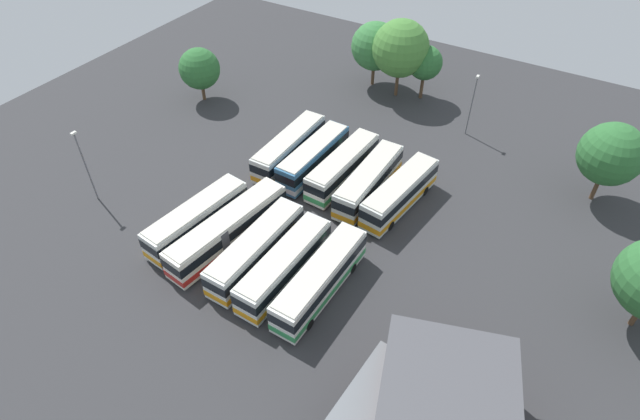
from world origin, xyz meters
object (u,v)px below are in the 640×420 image
(bus_row0_slot2, at_px, (256,249))
(bus_row1_slot2, at_px, (343,167))
(bus_row0_slot3, at_px, (228,230))
(tree_northwest, at_px, (375,46))
(tree_east_edge, at_px, (199,69))
(lamp_post_near_entrance, at_px, (85,164))
(tree_south_edge, at_px, (401,48))
(tree_north_edge, at_px, (611,154))
(bus_row1_slot4, at_px, (289,148))
(bus_row1_slot0, at_px, (400,193))
(tree_west_edge, at_px, (425,63))
(bus_row0_slot0, at_px, (320,279))
(bus_row1_slot3, at_px, (313,157))
(bus_row0_slot4, at_px, (197,219))
(bus_row1_slot1, at_px, (369,181))
(bus_row0_slot1, at_px, (284,266))
(lamp_post_mid_lot, at_px, (472,103))

(bus_row0_slot2, bearing_deg, bus_row1_slot2, -2.77)
(bus_row0_slot3, xyz_separation_m, tree_northwest, (35.26, 2.44, 3.79))
(tree_east_edge, relative_size, tree_northwest, 0.81)
(bus_row0_slot2, distance_m, bus_row0_slot3, 3.85)
(lamp_post_near_entrance, relative_size, tree_south_edge, 0.81)
(bus_row0_slot3, distance_m, tree_north_edge, 38.36)
(bus_row1_slot4, height_order, tree_northwest, tree_northwest)
(bus_row0_slot2, bearing_deg, bus_row1_slot0, -29.31)
(lamp_post_near_entrance, xyz_separation_m, tree_north_edge, (27.16, -44.89, 1.14))
(tree_northwest, bearing_deg, tree_west_edge, -89.75)
(bus_row0_slot0, relative_size, bus_row1_slot3, 1.06)
(bus_row0_slot0, height_order, bus_row0_slot4, same)
(bus_row0_slot0, relative_size, bus_row1_slot1, 1.04)
(bus_row0_slot4, relative_size, tree_west_edge, 1.59)
(bus_row0_slot2, xyz_separation_m, bus_row1_slot4, (14.79, 6.20, -0.00))
(lamp_post_near_entrance, xyz_separation_m, tree_south_edge, (36.23, -17.86, 2.11))
(bus_row0_slot4, bearing_deg, tree_northwest, -1.70)
(bus_row0_slot4, distance_m, bus_row1_slot1, 17.99)
(bus_row1_slot3, height_order, tree_north_edge, tree_north_edge)
(bus_row0_slot1, xyz_separation_m, bus_row1_slot3, (14.93, 6.19, -0.00))
(bus_row0_slot3, height_order, bus_row0_slot4, same)
(bus_row0_slot3, bearing_deg, lamp_post_near_entrance, 97.06)
(tree_west_edge, distance_m, tree_north_edge, 25.91)
(bus_row1_slot2, height_order, tree_north_edge, tree_north_edge)
(bus_row1_slot4, bearing_deg, tree_south_edge, -11.46)
(bus_row0_slot0, relative_size, tree_south_edge, 1.13)
(bus_row1_slot2, xyz_separation_m, lamp_post_mid_lot, (15.88, -8.56, 2.49))
(bus_row0_slot3, bearing_deg, bus_row1_slot0, -41.12)
(lamp_post_mid_lot, bearing_deg, bus_row0_slot4, 151.38)
(bus_row1_slot3, xyz_separation_m, tree_south_edge, (20.27, -0.76, 4.87))
(bus_row1_slot2, height_order, tree_south_edge, tree_south_edge)
(bus_row0_slot4, bearing_deg, bus_row1_slot2, -28.93)
(bus_row0_slot3, distance_m, bus_row1_slot3, 13.99)
(bus_row1_slot2, distance_m, bus_row1_slot3, 3.61)
(bus_row0_slot4, distance_m, lamp_post_mid_lot, 34.69)
(bus_row0_slot3, height_order, tree_north_edge, tree_north_edge)
(bus_row0_slot3, height_order, tree_northwest, tree_northwest)
(bus_row1_slot1, bearing_deg, bus_row0_slot4, 140.03)
(bus_row1_slot4, xyz_separation_m, tree_north_edge, (11.01, -31.10, 3.91))
(tree_west_edge, bearing_deg, bus_row0_slot3, 172.16)
(bus_row0_slot1, xyz_separation_m, bus_row1_slot4, (15.11, 9.51, 0.00))
(tree_north_edge, bearing_deg, bus_row0_slot3, 131.24)
(bus_row0_slot1, height_order, bus_row1_slot3, same)
(bus_row0_slot3, height_order, bus_row1_slot2, same)
(bus_row1_slot1, relative_size, bus_row1_slot2, 1.00)
(bus_row0_slot4, bearing_deg, tree_south_edge, -8.49)
(bus_row0_slot3, bearing_deg, bus_row1_slot1, -30.92)
(bus_row0_slot4, relative_size, tree_northwest, 1.31)
(bus_row1_slot3, relative_size, tree_east_edge, 1.55)
(bus_row0_slot4, relative_size, bus_row1_slot0, 1.03)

